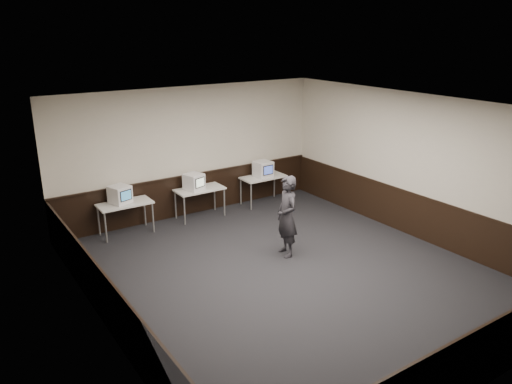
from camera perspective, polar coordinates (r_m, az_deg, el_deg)
floor at (r=9.79m, az=3.63°, el=-9.22°), size 8.00×8.00×0.00m
ceiling at (r=8.78m, az=4.06°, el=9.63°), size 8.00×8.00×0.00m
back_wall at (r=12.44m, az=-7.46°, el=4.60°), size 7.00×0.00×7.00m
front_wall at (r=6.71m, az=25.35°, el=-9.41°), size 7.00×0.00×7.00m
left_wall at (r=7.68m, az=-17.49°, el=-4.95°), size 0.00×8.00×8.00m
right_wall at (r=11.55m, az=17.78°, el=2.79°), size 0.00×8.00×8.00m
wainscot_back at (r=12.73m, az=-7.22°, el=-0.23°), size 6.98×0.04×1.00m
wainscot_front at (r=7.27m, az=23.99°, el=-17.10°), size 6.98×0.04×1.00m
wainscot_left at (r=8.16m, az=-16.60°, el=-12.04°), size 0.04×7.98×1.00m
wainscot_right at (r=11.86m, az=17.21°, el=-2.34°), size 0.04×7.98×1.00m
wainscot_rail at (r=12.56m, az=-7.27°, el=1.99°), size 6.98×0.06×0.04m
desk_left at (r=11.66m, az=-14.75°, el=-1.54°), size 1.20×0.60×0.75m
desk_center at (r=12.35m, az=-6.45°, el=0.09°), size 1.20×0.60×0.75m
desk_right at (r=13.28m, az=0.83°, el=1.51°), size 1.20×0.60×0.75m
emac_left at (r=11.59m, az=-15.28°, el=-0.27°), size 0.52×0.53×0.41m
emac_center at (r=12.21m, az=-7.10°, el=1.18°), size 0.50×0.52×0.40m
emac_right at (r=13.17m, az=0.82°, el=2.65°), size 0.44×0.47×0.42m
person at (r=10.20m, az=3.55°, el=-2.80°), size 0.52×0.69×1.70m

